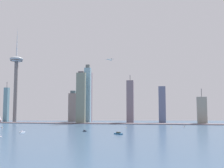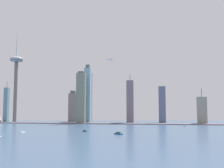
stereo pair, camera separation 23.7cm
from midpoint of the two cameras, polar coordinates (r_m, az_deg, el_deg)
The scene contains 19 objects.
ground_plane at distance 330.34m, azimuth -14.16°, elevation -13.07°, with size 6000.00×6000.00×0.00m, color #36506D.
waterfront_pier at distance 805.62m, azimuth -0.22°, elevation -8.41°, with size 1007.49×42.23×2.08m, color #574C53.
observation_tower at distance 958.41m, azimuth -19.78°, elevation 2.48°, with size 44.42×44.42×324.50m.
skyscraper_0 at distance 839.36m, azimuth 18.66°, elevation -5.35°, with size 27.23×16.59×104.57m.
skyscraper_1 at distance 948.94m, azimuth -8.32°, elevation -4.86°, with size 27.91×23.01×107.74m.
skyscraper_2 at distance 855.65m, azimuth -5.23°, elevation -2.27°, with size 19.82×17.42×186.04m.
skyscraper_3 at distance 876.66m, azimuth 10.66°, elevation -4.31°, with size 22.15×17.20×116.91m.
skyscraper_4 at distance 825.78m, azimuth -6.65°, elevation -2.91°, with size 27.29×15.32×160.17m.
skyscraper_5 at distance 850.28m, azimuth 3.91°, elevation -3.78°, with size 21.57×26.45×152.62m.
skyscraper_6 at distance 969.89m, azimuth -21.64°, elevation -4.13°, with size 14.41×13.91×134.87m.
skyscraper_7 at distance 911.97m, azimuth -4.98°, elevation -2.80°, with size 19.99×22.97×196.24m.
boat_1 at distance 683.28m, azimuth 15.17°, elevation -8.76°, with size 2.57×8.38×4.45m.
boat_3 at distance 680.95m, azimuth -22.38°, elevation -8.59°, with size 7.16×8.48×3.55m.
boat_4 at distance 541.47m, azimuth -18.65°, elevation -9.68°, with size 6.39×13.94×3.56m.
boat_5 at distance 540.35m, azimuth -5.87°, elevation -9.95°, with size 8.94×7.19×3.33m.
boat_6 at distance 480.86m, azimuth 1.36°, elevation -10.51°, with size 16.93×15.58×4.38m.
channel_buoy_0 at distance 633.82m, azimuth 3.06°, elevation -9.26°, with size 1.39×1.39×2.45m, color yellow.
channel_buoy_2 at distance 665.58m, azimuth 12.51°, elevation -8.98°, with size 1.89×1.89×1.71m, color yellow.
airplane at distance 806.47m, azimuth -0.51°, elevation 5.25°, with size 25.00×27.24×7.91m.
Camera 2 is at (126.63, -301.63, 46.09)m, focal length 42.82 mm.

